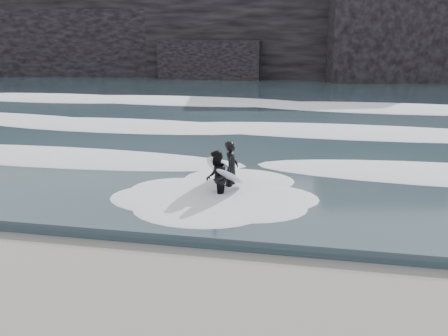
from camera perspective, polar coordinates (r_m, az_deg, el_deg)
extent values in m
plane|color=#8D5B55|center=(9.44, -10.83, -16.26)|extent=(120.00, 120.00, 0.00)
cube|color=#293B43|center=(36.84, 6.36, 7.90)|extent=(90.00, 52.00, 0.30)
cube|color=black|center=(53.48, 8.26, 15.37)|extent=(70.00, 9.00, 10.00)
ellipsoid|color=white|center=(17.30, 0.26, 0.30)|extent=(60.00, 3.20, 0.20)
ellipsoid|color=white|center=(24.03, 3.51, 4.62)|extent=(60.00, 4.00, 0.24)
ellipsoid|color=white|center=(32.85, 5.73, 7.54)|extent=(60.00, 4.80, 0.30)
imported|color=black|center=(15.12, 0.85, -0.12)|extent=(0.47, 0.66, 1.73)
ellipsoid|color=white|center=(15.23, -0.59, 0.14)|extent=(0.63, 2.04, 1.22)
imported|color=black|center=(14.41, -0.90, -1.14)|extent=(0.72, 0.87, 1.61)
ellipsoid|color=silver|center=(14.31, 0.75, -1.01)|extent=(0.85, 1.75, 0.96)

